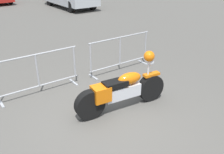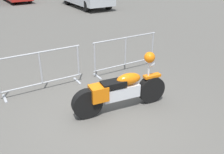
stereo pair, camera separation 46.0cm
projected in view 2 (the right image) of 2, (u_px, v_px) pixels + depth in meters
name	position (u px, v px, depth m)	size (l,w,h in m)	color
ground_plane	(103.00, 118.00, 5.45)	(120.00, 120.00, 0.00)	#54514C
motorcycle	(121.00, 90.00, 5.60)	(2.29, 0.45, 1.29)	black
crowd_barrier_near	(41.00, 71.00, 6.41)	(2.19, 0.46, 1.07)	#9EA0A5
crowd_barrier_far	(125.00, 53.00, 7.58)	(2.19, 0.46, 1.07)	#9EA0A5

